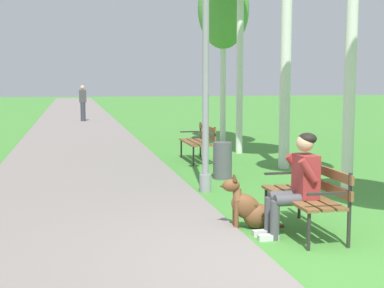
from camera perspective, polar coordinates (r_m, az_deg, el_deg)
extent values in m
plane|color=#478E38|center=(6.03, 11.38, -11.61)|extent=(120.00, 120.00, 0.00)
cube|color=gray|center=(29.30, -11.82, 2.80)|extent=(3.55, 60.00, 0.04)
cube|color=brown|center=(6.87, 9.79, -5.44)|extent=(0.14, 1.50, 0.04)
cube|color=brown|center=(6.94, 11.14, -5.36)|extent=(0.14, 1.50, 0.04)
cube|color=brown|center=(7.01, 12.46, -5.27)|extent=(0.14, 1.50, 0.04)
cube|color=brown|center=(7.03, 13.27, -4.10)|extent=(0.04, 1.50, 0.11)
cube|color=brown|center=(7.00, 13.30, -2.65)|extent=(0.04, 1.50, 0.11)
cylinder|color=#2D2B28|center=(7.54, 7.61, -6.08)|extent=(0.04, 0.04, 0.45)
cylinder|color=#2D2B28|center=(7.67, 11.02, -4.40)|extent=(0.04, 0.04, 0.85)
cube|color=#2D2B28|center=(7.53, 9.09, -2.98)|extent=(0.45, 0.04, 0.03)
cylinder|color=#2D2B28|center=(6.30, 11.91, -8.70)|extent=(0.04, 0.04, 0.45)
cylinder|color=#2D2B28|center=(6.46, 15.87, -6.60)|extent=(0.04, 0.04, 0.85)
cube|color=#2D2B28|center=(6.29, 13.67, -4.98)|extent=(0.45, 0.04, 0.03)
cube|color=brown|center=(12.75, -0.41, 0.17)|extent=(0.14, 1.50, 0.04)
cube|color=brown|center=(12.79, 0.36, 0.19)|extent=(0.14, 1.50, 0.04)
cube|color=brown|center=(12.82, 1.12, 0.21)|extent=(0.14, 1.50, 0.04)
cube|color=brown|center=(12.83, 1.58, 0.84)|extent=(0.04, 1.50, 0.11)
cube|color=brown|center=(12.82, 1.58, 1.64)|extent=(0.04, 1.50, 0.11)
cylinder|color=#2D2B28|center=(13.44, -1.11, -0.46)|extent=(0.04, 0.04, 0.45)
cylinder|color=#2D2B28|center=(13.52, 0.88, 0.43)|extent=(0.04, 0.04, 0.85)
cube|color=#2D2B28|center=(13.44, -0.28, 1.27)|extent=(0.45, 0.04, 0.03)
cylinder|color=#2D2B28|center=(12.10, 0.15, -1.24)|extent=(0.04, 0.04, 0.45)
cylinder|color=#2D2B28|center=(12.19, 2.35, -0.25)|extent=(0.04, 0.04, 0.85)
cube|color=#2D2B28|center=(12.10, 1.07, 0.68)|extent=(0.45, 0.04, 0.03)
cylinder|color=#4C4C51|center=(6.83, 9.60, -5.34)|extent=(0.42, 0.14, 0.14)
cylinder|color=#4C4C51|center=(6.81, 7.91, -7.38)|extent=(0.11, 0.11, 0.47)
cube|color=silver|center=(6.83, 7.25, -9.05)|extent=(0.24, 0.09, 0.07)
cylinder|color=#4C4C51|center=(6.65, 10.25, -5.68)|extent=(0.42, 0.14, 0.14)
cylinder|color=#4C4C51|center=(6.63, 8.51, -7.77)|extent=(0.11, 0.11, 0.47)
cube|color=silver|center=(6.65, 7.83, -9.49)|extent=(0.24, 0.09, 0.07)
cube|color=maroon|center=(6.77, 11.61, -3.25)|extent=(0.22, 0.36, 0.52)
cylinder|color=maroon|center=(6.92, 10.51, -2.18)|extent=(0.25, 0.09, 0.30)
cylinder|color=maroon|center=(6.55, 11.86, -2.69)|extent=(0.25, 0.09, 0.30)
sphere|color=tan|center=(6.71, 11.53, 0.11)|extent=(0.21, 0.21, 0.21)
ellipsoid|color=black|center=(6.72, 11.78, 0.54)|extent=(0.22, 0.23, 0.14)
ellipsoid|color=brown|center=(7.12, 6.74, -7.36)|extent=(0.39, 0.32, 0.32)
ellipsoid|color=brown|center=(7.07, 5.55, -6.42)|extent=(0.52, 0.28, 0.48)
ellipsoid|color=#4C2D19|center=(7.07, 5.96, -6.10)|extent=(0.37, 0.23, 0.27)
cylinder|color=brown|center=(7.12, 4.42, -7.08)|extent=(0.06, 0.06, 0.38)
cylinder|color=brown|center=(7.01, 4.59, -7.31)|extent=(0.06, 0.06, 0.38)
cylinder|color=brown|center=(7.02, 4.68, -5.29)|extent=(0.13, 0.18, 0.19)
ellipsoid|color=brown|center=(6.98, 4.04, -4.26)|extent=(0.24, 0.17, 0.16)
cone|color=#4C2D19|center=(6.96, 3.23, -4.36)|extent=(0.11, 0.10, 0.09)
cone|color=#4C2D19|center=(7.01, 4.31, -3.38)|extent=(0.06, 0.06, 0.09)
cone|color=#4C2D19|center=(6.92, 4.44, -3.51)|extent=(0.06, 0.06, 0.09)
cylinder|color=brown|center=(7.20, 8.30, -8.34)|extent=(0.28, 0.08, 0.04)
cylinder|color=gray|center=(9.34, 1.38, -4.04)|extent=(0.20, 0.20, 0.30)
cylinder|color=gray|center=(9.18, 1.42, 8.23)|extent=(0.11, 0.11, 4.27)
cylinder|color=silver|center=(9.14, 16.01, 8.91)|extent=(0.19, 0.19, 4.57)
cylinder|color=silver|center=(11.90, 9.60, 8.52)|extent=(0.23, 0.23, 4.59)
cylinder|color=silver|center=(14.26, 4.94, 8.18)|extent=(0.17, 0.17, 4.55)
cylinder|color=silver|center=(16.88, 3.20, 5.78)|extent=(0.17, 0.17, 3.29)
ellipsoid|color=#569E42|center=(17.01, 3.26, 13.77)|extent=(1.54, 1.37, 2.40)
cylinder|color=#515156|center=(10.58, 3.16, -1.70)|extent=(0.36, 0.36, 0.70)
cylinder|color=#383842|center=(25.51, -11.14, 3.22)|extent=(0.22, 0.22, 0.88)
cube|color=#3F3F42|center=(25.48, -11.17, 4.84)|extent=(0.32, 0.20, 0.56)
sphere|color=tan|center=(25.48, -11.19, 5.72)|extent=(0.20, 0.20, 0.20)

